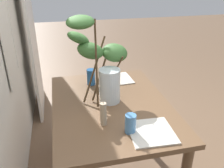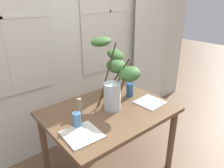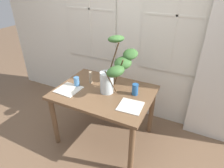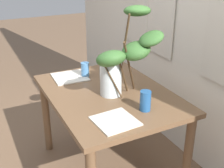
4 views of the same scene
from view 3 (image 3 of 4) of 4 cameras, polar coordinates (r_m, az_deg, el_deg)
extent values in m
plane|color=brown|center=(2.79, -2.08, -15.16)|extent=(14.00, 14.00, 0.00)
cube|color=silver|center=(2.76, 5.59, 18.42)|extent=(4.55, 0.12, 2.87)
cube|color=silver|center=(2.95, -6.80, 21.47)|extent=(0.77, 0.01, 1.40)
cube|color=silver|center=(2.95, -6.84, 21.46)|extent=(0.84, 0.01, 1.47)
cube|color=silver|center=(2.95, -6.89, 21.45)|extent=(0.02, 0.01, 1.40)
cube|color=silver|center=(2.95, -6.89, 21.45)|extent=(0.77, 0.01, 0.02)
cube|color=silver|center=(2.52, 18.92, 18.82)|extent=(0.77, 0.01, 1.40)
cube|color=silver|center=(2.52, 18.91, 18.81)|extent=(0.84, 0.01, 1.47)
cube|color=silver|center=(2.51, 18.89, 18.79)|extent=(0.02, 0.01, 1.40)
cube|color=silver|center=(2.51, 18.89, 18.79)|extent=(0.77, 0.01, 0.02)
cube|color=brown|center=(2.34, -2.40, -2.52)|extent=(1.17, 0.87, 0.04)
cylinder|color=brown|center=(2.58, -16.86, -10.62)|extent=(0.07, 0.07, 0.70)
cylinder|color=brown|center=(2.15, 5.84, -19.15)|extent=(0.07, 0.07, 0.70)
cylinder|color=brown|center=(3.05, -7.61, -2.69)|extent=(0.07, 0.07, 0.70)
cylinder|color=brown|center=(2.69, 11.69, -7.97)|extent=(0.07, 0.07, 0.70)
cylinder|color=silver|center=(2.25, -1.62, 0.41)|extent=(0.16, 0.16, 0.26)
cylinder|color=silver|center=(2.29, -1.59, -1.41)|extent=(0.14, 0.14, 0.08)
cylinder|color=#47331E|center=(2.17, -0.36, 0.61)|extent=(0.08, 0.16, 0.33)
ellipsoid|color=#38662D|center=(2.04, 1.04, 3.78)|extent=(0.28, 0.27, 0.19)
cylinder|color=#47331E|center=(2.24, 1.87, 3.24)|extent=(0.22, 0.23, 0.45)
ellipsoid|color=#38662D|center=(2.20, 5.54, 8.93)|extent=(0.24, 0.25, 0.16)
cylinder|color=#47331E|center=(2.24, 0.78, 1.95)|extent=(0.14, 0.17, 0.36)
ellipsoid|color=#38662D|center=(2.18, 3.29, 6.34)|extent=(0.29, 0.30, 0.19)
cylinder|color=#47331E|center=(2.24, -0.23, 5.42)|extent=(0.21, 0.04, 0.60)
ellipsoid|color=#38662D|center=(2.21, 1.21, 13.37)|extent=(0.22, 0.22, 0.11)
cylinder|color=#4C84BC|center=(2.45, -10.55, 0.72)|extent=(0.07, 0.07, 0.12)
cylinder|color=#235693|center=(2.25, 6.92, -1.63)|extent=(0.07, 0.07, 0.14)
cube|color=silver|center=(2.41, -12.86, -1.60)|extent=(0.29, 0.29, 0.01)
cube|color=silver|center=(2.07, 5.55, -6.63)|extent=(0.27, 0.27, 0.01)
cylinder|color=tan|center=(2.49, -6.43, 1.96)|extent=(0.04, 0.04, 0.16)
cylinder|color=black|center=(2.45, -6.54, 3.74)|extent=(0.00, 0.00, 0.01)
camera|label=1|loc=(3.26, -25.85, 21.71)|focal=38.43mm
camera|label=2|loc=(2.11, -54.86, 11.77)|focal=34.16mm
camera|label=4|loc=(1.23, 68.11, -1.85)|focal=47.18mm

